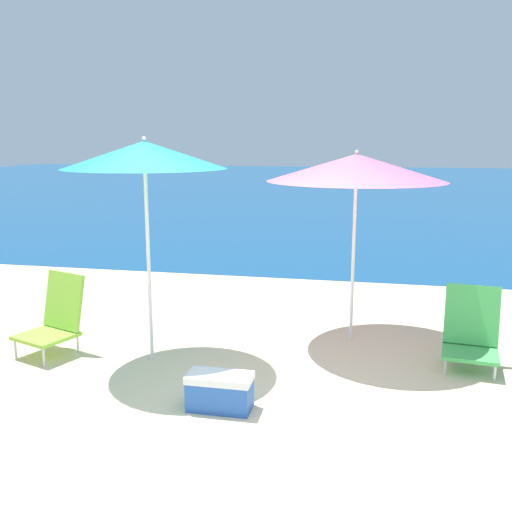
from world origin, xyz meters
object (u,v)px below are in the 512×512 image
(beach_umbrella_teal, at_px, (144,155))
(beach_chair_lime, at_px, (56,317))
(beach_umbrella_pink, at_px, (356,168))
(beach_chair_green, at_px, (471,332))
(cooler_box, at_px, (220,391))
(seagull, at_px, (475,293))

(beach_umbrella_teal, height_order, beach_chair_lime, beach_umbrella_teal)
(beach_umbrella_pink, height_order, beach_chair_green, beach_umbrella_pink)
(beach_umbrella_teal, relative_size, beach_chair_lime, 2.69)
(beach_umbrella_pink, bearing_deg, cooler_box, -116.75)
(beach_chair_green, bearing_deg, beach_chair_lime, -165.84)
(seagull, bearing_deg, beach_chair_green, -99.76)
(beach_umbrella_pink, distance_m, beach_chair_lime, 3.48)
(beach_chair_green, relative_size, seagull, 2.88)
(beach_chair_lime, height_order, cooler_box, beach_chair_lime)
(beach_umbrella_teal, relative_size, beach_umbrella_pink, 1.06)
(beach_umbrella_teal, relative_size, beach_chair_green, 2.84)
(beach_chair_green, height_order, seagull, beach_chair_green)
(beach_chair_green, relative_size, cooler_box, 1.46)
(cooler_box, distance_m, seagull, 4.51)
(beach_chair_lime, height_order, beach_chair_green, beach_chair_lime)
(beach_umbrella_teal, bearing_deg, beach_chair_green, 8.89)
(beach_chair_green, distance_m, cooler_box, 2.56)
(beach_umbrella_pink, bearing_deg, beach_umbrella_teal, -152.58)
(beach_umbrella_teal, distance_m, cooler_box, 2.30)
(beach_umbrella_teal, distance_m, seagull, 4.87)
(beach_chair_lime, relative_size, cooler_box, 1.54)
(beach_umbrella_pink, height_order, seagull, beach_umbrella_pink)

